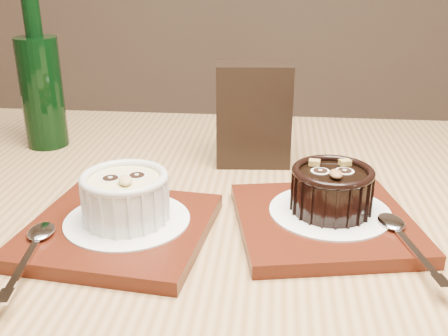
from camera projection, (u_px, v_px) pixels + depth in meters
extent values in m
cube|color=olive|center=(236.00, 232.00, 0.59)|extent=(1.23, 0.85, 0.04)
cube|color=#4C190C|center=(119.00, 230.00, 0.54)|extent=(0.20, 0.20, 0.01)
cylinder|color=white|center=(127.00, 220.00, 0.54)|extent=(0.13, 0.13, 0.00)
cylinder|color=silver|center=(126.00, 200.00, 0.54)|extent=(0.09, 0.09, 0.04)
cylinder|color=#D8CA84|center=(124.00, 181.00, 0.53)|extent=(0.07, 0.07, 0.00)
torus|color=silver|center=(124.00, 177.00, 0.53)|extent=(0.09, 0.09, 0.01)
cylinder|color=black|center=(110.00, 178.00, 0.53)|extent=(0.02, 0.02, 0.00)
cylinder|color=black|center=(137.00, 175.00, 0.53)|extent=(0.02, 0.02, 0.00)
ellipsoid|color=tan|center=(125.00, 180.00, 0.51)|extent=(0.02, 0.02, 0.01)
cube|color=#4C190C|center=(324.00, 222.00, 0.56)|extent=(0.21, 0.21, 0.01)
cylinder|color=white|center=(330.00, 211.00, 0.56)|extent=(0.13, 0.13, 0.00)
cylinder|color=black|center=(331.00, 192.00, 0.55)|extent=(0.08, 0.08, 0.04)
cylinder|color=black|center=(333.00, 175.00, 0.55)|extent=(0.07, 0.07, 0.00)
torus|color=black|center=(333.00, 172.00, 0.55)|extent=(0.09, 0.09, 0.01)
cylinder|color=black|center=(320.00, 171.00, 0.55)|extent=(0.02, 0.02, 0.00)
cylinder|color=black|center=(345.00, 171.00, 0.55)|extent=(0.02, 0.02, 0.00)
ellipsoid|color=brown|center=(336.00, 174.00, 0.53)|extent=(0.01, 0.02, 0.01)
cube|color=olive|center=(314.00, 163.00, 0.56)|extent=(0.01, 0.01, 0.01)
cube|color=olive|center=(345.00, 163.00, 0.56)|extent=(0.01, 0.01, 0.01)
cube|color=black|center=(254.00, 114.00, 0.71)|extent=(0.10, 0.06, 0.14)
cylinder|color=black|center=(42.00, 93.00, 0.78)|extent=(0.06, 0.06, 0.16)
cylinder|color=black|center=(32.00, 17.00, 0.74)|extent=(0.02, 0.02, 0.06)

